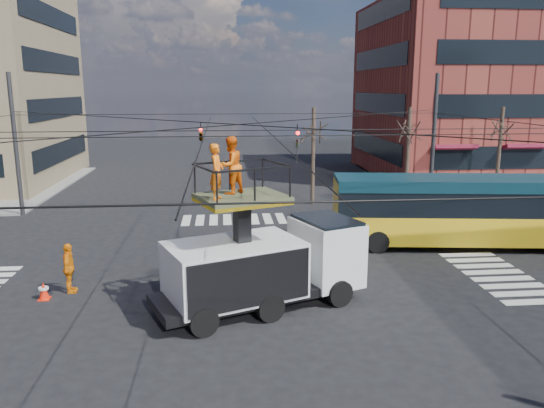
{
  "coord_description": "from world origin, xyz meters",
  "views": [
    {
      "loc": [
        -0.59,
        -18.63,
        7.15
      ],
      "look_at": [
        1.32,
        1.49,
        2.71
      ],
      "focal_mm": 35.0,
      "sensor_mm": 36.0,
      "label": 1
    }
  ],
  "objects_px": {
    "utility_truck": "(265,250)",
    "worker_ground": "(69,268)",
    "flagger": "(336,234)",
    "city_bus": "(467,209)",
    "traffic_cone": "(44,291)"
  },
  "relations": [
    {
      "from": "utility_truck",
      "to": "flagger",
      "type": "relative_size",
      "value": 4.61
    },
    {
      "from": "traffic_cone",
      "to": "worker_ground",
      "type": "relative_size",
      "value": 0.34
    },
    {
      "from": "traffic_cone",
      "to": "flagger",
      "type": "relative_size",
      "value": 0.39
    },
    {
      "from": "traffic_cone",
      "to": "worker_ground",
      "type": "xyz_separation_m",
      "value": [
        0.74,
        0.57,
        0.59
      ]
    },
    {
      "from": "utility_truck",
      "to": "worker_ground",
      "type": "relative_size",
      "value": 4.07
    },
    {
      "from": "utility_truck",
      "to": "worker_ground",
      "type": "bearing_deg",
      "value": 143.12
    },
    {
      "from": "city_bus",
      "to": "utility_truck",
      "type": "bearing_deg",
      "value": -141.14
    },
    {
      "from": "worker_ground",
      "to": "flagger",
      "type": "bearing_deg",
      "value": -74.72
    },
    {
      "from": "utility_truck",
      "to": "flagger",
      "type": "distance_m",
      "value": 6.84
    },
    {
      "from": "worker_ground",
      "to": "city_bus",
      "type": "bearing_deg",
      "value": -80.76
    },
    {
      "from": "utility_truck",
      "to": "worker_ground",
      "type": "distance_m",
      "value": 7.13
    },
    {
      "from": "flagger",
      "to": "city_bus",
      "type": "bearing_deg",
      "value": 97.12
    },
    {
      "from": "city_bus",
      "to": "flagger",
      "type": "relative_size",
      "value": 7.67
    },
    {
      "from": "traffic_cone",
      "to": "worker_ground",
      "type": "distance_m",
      "value": 1.11
    },
    {
      "from": "city_bus",
      "to": "traffic_cone",
      "type": "relative_size",
      "value": 19.73
    }
  ]
}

